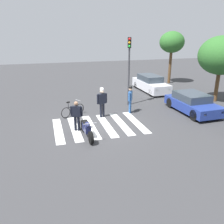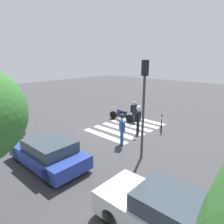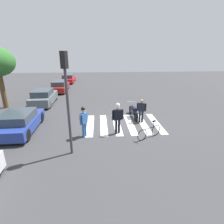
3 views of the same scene
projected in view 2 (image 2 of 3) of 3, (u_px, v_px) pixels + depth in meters
The scene contains 10 objects.
ground_plane at pixel (127, 127), 14.36m from camera, with size 60.00×60.00×0.00m, color #38383A.
police_motorcycle at pixel (121, 115), 15.73m from camera, with size 2.21×0.62×1.03m.
leaning_bicycle at pixel (162, 125), 13.72m from camera, with size 0.91×1.54×1.00m.
officer_on_foot at pixel (134, 111), 15.20m from camera, with size 0.35×0.62×1.63m.
officer_by_motorcycle at pixel (138, 118), 12.78m from camera, with size 0.33×0.68×1.90m.
pedestrian_bystander at pixel (122, 127), 11.22m from camera, with size 0.60×0.42×1.82m.
crosswalk_stripes at pixel (127, 127), 14.36m from camera, with size 3.58×4.95×0.01m.
car_white_van at pixel (175, 222), 5.27m from camera, with size 4.58×1.77×1.41m.
car_blue_hatchback at pixel (49, 153), 9.19m from camera, with size 4.08×1.98×1.26m.
traffic_light_pole at pixel (144, 95), 9.22m from camera, with size 0.36×0.31×4.73m.
Camera 2 is at (-8.46, 10.65, 4.85)m, focal length 32.21 mm.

